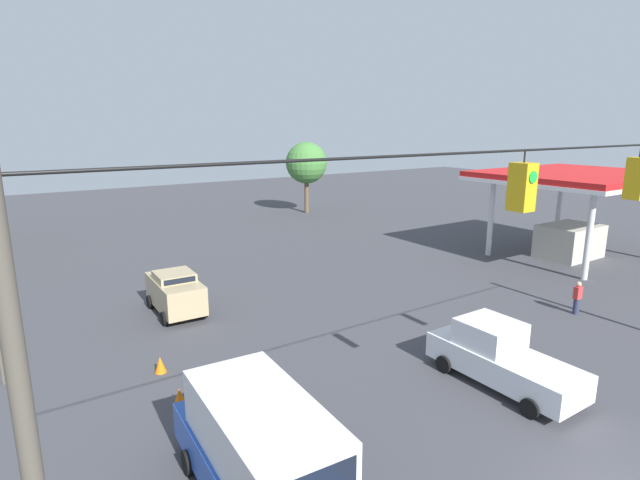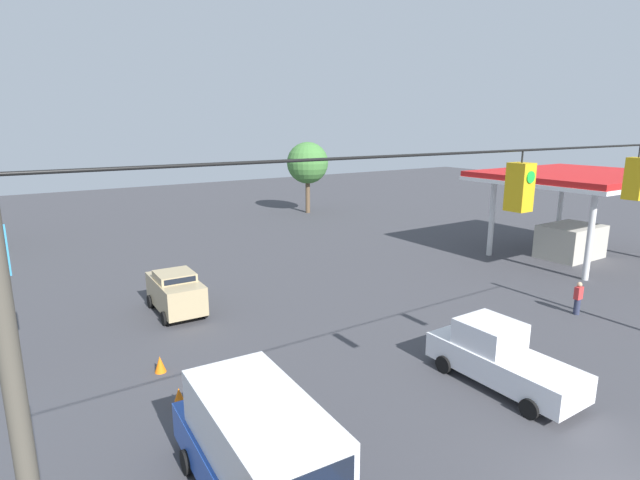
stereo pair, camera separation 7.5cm
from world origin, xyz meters
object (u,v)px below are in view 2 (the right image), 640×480
(box_truck_blue_parked_shoulder, at_px, (265,460))
(traffic_cone_second, at_px, (246,474))
(gas_station, at_px, (576,196))
(traffic_cone_third, at_px, (208,432))
(traffic_cone_fourth, at_px, (179,397))
(sedan_tan_withflow_far, at_px, (176,292))
(traffic_cone_fifth, at_px, (160,364))
(pedestrian, at_px, (578,298))
(pickup_truck_white_crossing_near, at_px, (500,357))
(tree_horizon_left, at_px, (308,163))
(overhead_signal_span, at_px, (623,276))

(box_truck_blue_parked_shoulder, relative_size, traffic_cone_second, 12.28)
(box_truck_blue_parked_shoulder, height_order, gas_station, gas_station)
(traffic_cone_third, height_order, traffic_cone_fourth, same)
(sedan_tan_withflow_far, xyz_separation_m, traffic_cone_fifth, (2.38, 5.49, -0.74))
(sedan_tan_withflow_far, bearing_deg, pedestrian, 145.67)
(traffic_cone_second, relative_size, gas_station, 0.05)
(sedan_tan_withflow_far, relative_size, traffic_cone_fifth, 6.61)
(traffic_cone_third, xyz_separation_m, traffic_cone_fifth, (-0.08, -4.87, 0.00))
(traffic_cone_third, bearing_deg, pickup_truck_white_crossing_near, 165.85)
(traffic_cone_second, height_order, pedestrian, pedestrian)
(traffic_cone_third, bearing_deg, gas_station, -168.37)
(traffic_cone_second, xyz_separation_m, pedestrian, (-17.99, -1.82, 0.49))
(traffic_cone_third, relative_size, traffic_cone_fifth, 1.00)
(sedan_tan_withflow_far, relative_size, traffic_cone_second, 6.61)
(traffic_cone_fifth, xyz_separation_m, tree_horizon_left, (-22.38, -25.47, 4.69))
(traffic_cone_second, bearing_deg, overhead_signal_span, 145.51)
(overhead_signal_span, relative_size, tree_horizon_left, 3.26)
(box_truck_blue_parked_shoulder, height_order, traffic_cone_second, box_truck_blue_parked_shoulder)
(traffic_cone_third, bearing_deg, traffic_cone_fourth, -88.49)
(box_truck_blue_parked_shoulder, distance_m, pickup_truck_white_crossing_near, 9.47)
(traffic_cone_third, bearing_deg, box_truck_blue_parked_shoulder, 92.87)
(pickup_truck_white_crossing_near, xyz_separation_m, tree_horizon_left, (-12.87, -32.76, 4.02))
(box_truck_blue_parked_shoulder, height_order, sedan_tan_withflow_far, box_truck_blue_parked_shoulder)
(traffic_cone_second, xyz_separation_m, gas_station, (-27.67, -7.88, 3.88))
(gas_station, distance_m, tree_horizon_left, 25.21)
(box_truck_blue_parked_shoulder, distance_m, traffic_cone_fifth, 8.15)
(pedestrian, xyz_separation_m, tree_horizon_left, (-4.32, -30.68, 4.20))
(traffic_cone_second, xyz_separation_m, traffic_cone_fifth, (0.07, -7.03, 0.00))
(sedan_tan_withflow_far, height_order, tree_horizon_left, tree_horizon_left)
(box_truck_blue_parked_shoulder, height_order, pedestrian, box_truck_blue_parked_shoulder)
(traffic_cone_third, bearing_deg, sedan_tan_withflow_far, -103.37)
(overhead_signal_span, distance_m, traffic_cone_third, 11.30)
(traffic_cone_fourth, xyz_separation_m, tree_horizon_left, (-22.52, -28.02, 4.69))
(traffic_cone_fifth, xyz_separation_m, gas_station, (-27.74, -0.85, 3.88))
(pickup_truck_white_crossing_near, relative_size, tree_horizon_left, 0.75)
(traffic_cone_fourth, xyz_separation_m, pedestrian, (-18.20, 2.66, 0.49))
(box_truck_blue_parked_shoulder, relative_size, sedan_tan_withflow_far, 1.86)
(gas_station, xyz_separation_m, tree_horizon_left, (5.36, -24.62, 0.81))
(pickup_truck_white_crossing_near, distance_m, pedestrian, 8.80)
(sedan_tan_withflow_far, bearing_deg, tree_horizon_left, -135.03)
(traffic_cone_fourth, relative_size, traffic_cone_fifth, 1.00)
(traffic_cone_fifth, height_order, tree_horizon_left, tree_horizon_left)
(traffic_cone_fourth, xyz_separation_m, gas_station, (-27.88, -3.40, 3.88))
(box_truck_blue_parked_shoulder, relative_size, traffic_cone_third, 12.28)
(pedestrian, distance_m, tree_horizon_left, 31.26)
(traffic_cone_fourth, height_order, tree_horizon_left, tree_horizon_left)
(overhead_signal_span, bearing_deg, traffic_cone_fifth, -59.05)
(traffic_cone_second, xyz_separation_m, traffic_cone_fourth, (0.21, -4.48, 0.00))
(traffic_cone_third, height_order, pedestrian, pedestrian)
(gas_station, bearing_deg, traffic_cone_fourth, 6.96)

